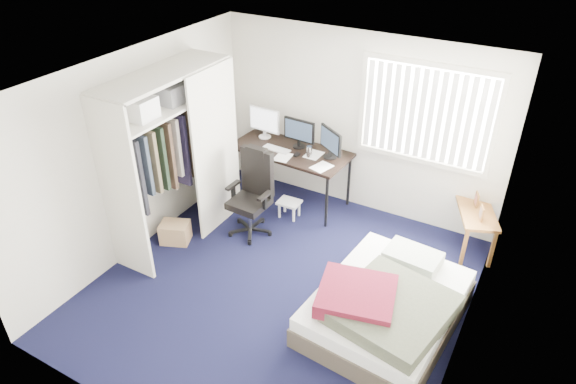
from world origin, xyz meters
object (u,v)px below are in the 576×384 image
at_px(nightstand, 476,215).
at_px(office_chair, 252,201).
at_px(desk, 292,148).
at_px(bed, 386,306).

bearing_deg(nightstand, office_chair, -158.75).
distance_m(office_chair, nightstand, 2.85).
bearing_deg(desk, nightstand, 2.10).
distance_m(nightstand, bed, 1.89).
height_order(desk, nightstand, desk).
height_order(office_chair, nightstand, office_chair).
bearing_deg(office_chair, nightstand, 21.25).
distance_m(desk, bed, 2.76).
xyz_separation_m(desk, office_chair, (-0.07, -0.94, -0.39)).
relative_size(desk, office_chair, 1.45).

